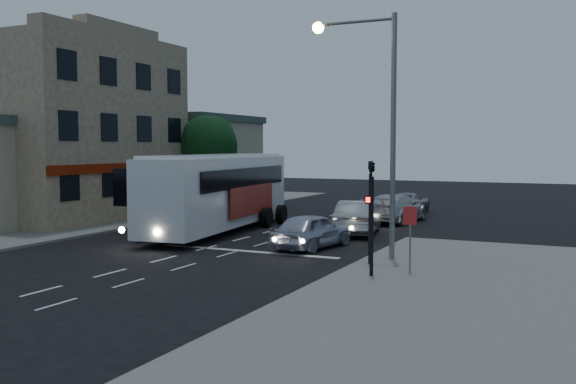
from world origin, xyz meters
The scene contains 16 objects.
ground centered at (0.00, 0.00, 0.00)m, with size 120.00×120.00×0.00m, color black.
sidewalk_near centered at (13.00, -4.00, 0.06)m, with size 12.00×24.00×0.12m, color slate.
sidewalk_far centered at (-13.00, 8.00, 0.06)m, with size 12.00×50.00×0.12m, color slate.
road_markings centered at (1.29, 3.31, 0.00)m, with size 8.00×30.55×0.01m.
tour_bus centered at (-2.22, 6.70, 2.11)m, with size 4.21×12.95×3.90m.
car_suv centered at (4.06, 3.80, 0.75)m, with size 1.77×4.41×1.50m, color #AEB3C7.
car_sedan_a centered at (4.39, 8.84, 0.83)m, with size 1.75×5.03×1.66m, color #A8A8A8.
car_sedan_b centered at (4.64, 14.62, 0.80)m, with size 2.25×5.54×1.61m, color #BDBDBD.
car_sedan_c centered at (3.98, 19.90, 0.66)m, with size 2.20×4.78×1.33m, color #91909D.
traffic_signal_main centered at (7.60, 0.78, 2.42)m, with size 0.25×0.35×4.10m.
traffic_signal_side centered at (8.30, -1.20, 2.42)m, with size 0.18×0.15×4.10m.
regulatory_sign centered at (9.30, -0.24, 1.60)m, with size 0.45×0.12×2.20m.
streetlight centered at (7.34, 2.20, 5.73)m, with size 3.32×0.44×9.00m.
main_building centered at (-13.96, 8.00, 5.16)m, with size 10.12×12.00×11.00m.
low_building_north centered at (-13.50, 20.00, 3.39)m, with size 9.40×9.40×6.50m.
street_tree centered at (-8.21, 15.02, 4.50)m, with size 4.00×4.00×6.20m.
Camera 1 is at (14.59, -20.80, 4.25)m, focal length 40.00 mm.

